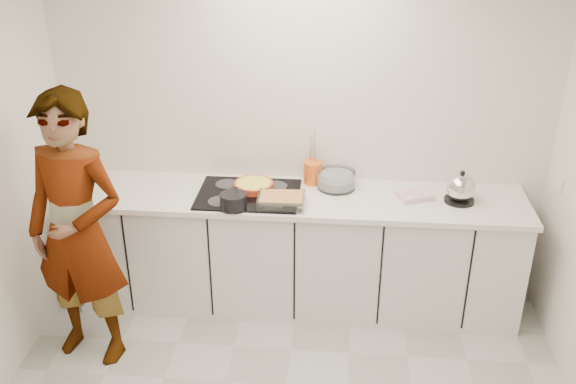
# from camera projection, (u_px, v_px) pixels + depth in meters

# --- Properties ---
(wall_back) EXTENTS (3.60, 0.00, 2.60)m
(wall_back) POSITION_uv_depth(u_px,v_px,m) (301.00, 128.00, 4.67)
(wall_back) COLOR silver
(wall_back) RESTS_ON ground
(base_cabinets) EXTENTS (3.20, 0.58, 0.87)m
(base_cabinets) POSITION_uv_depth(u_px,v_px,m) (297.00, 253.00, 4.76)
(base_cabinets) COLOR silver
(base_cabinets) RESTS_ON floor
(countertop) EXTENTS (3.24, 0.64, 0.04)m
(countertop) POSITION_uv_depth(u_px,v_px,m) (298.00, 198.00, 4.56)
(countertop) COLOR white
(countertop) RESTS_ON base_cabinets
(hob) EXTENTS (0.72, 0.54, 0.01)m
(hob) POSITION_uv_depth(u_px,v_px,m) (249.00, 194.00, 4.56)
(hob) COLOR black
(hob) RESTS_ON countertop
(tart_dish) EXTENTS (0.37, 0.37, 0.05)m
(tart_dish) POSITION_uv_depth(u_px,v_px,m) (254.00, 185.00, 4.62)
(tart_dish) COLOR #C33F1F
(tart_dish) RESTS_ON hob
(saucepan) EXTENTS (0.21, 0.21, 0.17)m
(saucepan) POSITION_uv_depth(u_px,v_px,m) (233.00, 201.00, 4.34)
(saucepan) COLOR black
(saucepan) RESTS_ON hob
(baking_dish) EXTENTS (0.33, 0.25, 0.06)m
(baking_dish) POSITION_uv_depth(u_px,v_px,m) (281.00, 200.00, 4.39)
(baking_dish) COLOR silver
(baking_dish) RESTS_ON hob
(mixing_bowl) EXTENTS (0.36, 0.36, 0.13)m
(mixing_bowl) POSITION_uv_depth(u_px,v_px,m) (336.00, 180.00, 4.65)
(mixing_bowl) COLOR silver
(mixing_bowl) RESTS_ON countertop
(tea_towel) EXTENTS (0.28, 0.24, 0.04)m
(tea_towel) POSITION_uv_depth(u_px,v_px,m) (414.00, 196.00, 4.52)
(tea_towel) COLOR white
(tea_towel) RESTS_ON countertop
(kettle) EXTENTS (0.26, 0.26, 0.24)m
(kettle) POSITION_uv_depth(u_px,v_px,m) (461.00, 189.00, 4.43)
(kettle) COLOR black
(kettle) RESTS_ON countertop
(utensil_crock) EXTENTS (0.16, 0.16, 0.17)m
(utensil_crock) POSITION_uv_depth(u_px,v_px,m) (313.00, 173.00, 4.71)
(utensil_crock) COLOR orange
(utensil_crock) RESTS_ON countertop
(cook) EXTENTS (0.75, 0.57, 1.86)m
(cook) POSITION_uv_depth(u_px,v_px,m) (78.00, 233.00, 4.04)
(cook) COLOR silver
(cook) RESTS_ON floor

